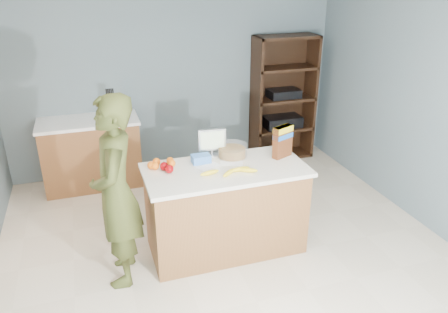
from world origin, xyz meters
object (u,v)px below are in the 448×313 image
object	(u,v)px
counter_peninsula	(226,212)
person	(116,193)
tv	(212,141)
shelving_unit	(282,100)
cereal_box	(283,139)

from	to	relation	value
counter_peninsula	person	xyz separation A→B (m)	(-1.04, -0.13, 0.46)
person	tv	size ratio (longest dim) A/B	6.21
shelving_unit	tv	size ratio (longest dim) A/B	6.38
shelving_unit	tv	xyz separation A→B (m)	(-1.58, -1.72, 0.19)
person	tv	bearing A→B (deg)	122.82
cereal_box	tv	bearing A→B (deg)	159.33
shelving_unit	tv	bearing A→B (deg)	-132.70
counter_peninsula	cereal_box	xyz separation A→B (m)	(0.63, 0.08, 0.67)
counter_peninsula	shelving_unit	size ratio (longest dim) A/B	0.87
counter_peninsula	person	distance (m)	1.14
cereal_box	counter_peninsula	bearing A→B (deg)	-172.38
person	tv	xyz separation A→B (m)	(1.01, 0.46, 0.18)
shelving_unit	person	size ratio (longest dim) A/B	1.03
shelving_unit	cereal_box	xyz separation A→B (m)	(-0.92, -1.96, 0.22)
tv	cereal_box	world-z (taller)	cereal_box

